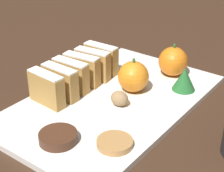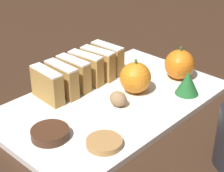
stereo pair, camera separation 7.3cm
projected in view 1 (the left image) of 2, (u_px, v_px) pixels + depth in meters
ground_plane at (112, 105)px, 0.75m from camera, size 6.00×6.00×0.00m
serving_platter at (112, 102)px, 0.74m from camera, size 0.28×0.46×0.01m
stollen_slice_front at (47, 89)px, 0.71m from camera, size 0.08×0.03×0.07m
stollen_slice_second at (60, 82)px, 0.74m from camera, size 0.08×0.02×0.07m
stollen_slice_third at (71, 76)px, 0.76m from camera, size 0.08×0.03×0.07m
stollen_slice_fourth at (82, 70)px, 0.79m from camera, size 0.08×0.03×0.07m
stollen_slice_fifth at (93, 64)px, 0.81m from camera, size 0.08×0.03×0.07m
stollen_slice_sixth at (101, 59)px, 0.84m from camera, size 0.08×0.03×0.07m
orange_near at (133, 77)px, 0.76m from camera, size 0.06×0.06×0.07m
orange_far at (173, 61)px, 0.82m from camera, size 0.06×0.06×0.07m
walnut at (119, 99)px, 0.71m from camera, size 0.04×0.03×0.03m
chocolate_cookie at (58, 137)px, 0.62m from camera, size 0.06×0.06×0.02m
gingerbread_cookie at (115, 143)px, 0.61m from camera, size 0.06×0.06×0.01m
evergreen_sprig at (184, 79)px, 0.77m from camera, size 0.05×0.05×0.05m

